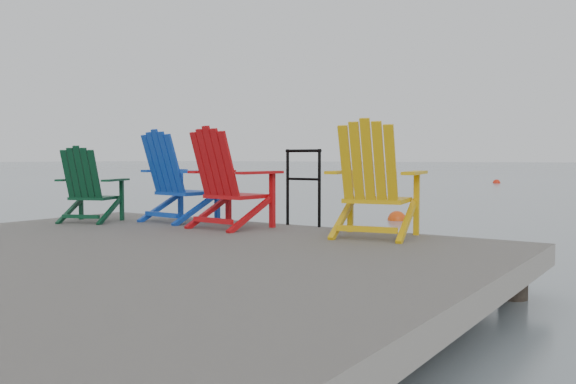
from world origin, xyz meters
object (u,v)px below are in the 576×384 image
Objects in this scene: handrail at (303,180)px; chair_green at (89,185)px; buoy_a at (397,220)px; chair_blue at (177,177)px; chair_red at (228,179)px; buoy_b at (497,183)px; chair_yellow at (374,181)px.

handrail is 0.99× the size of chair_green.
handrail is 6.00m from buoy_a.
chair_green is at bearing -138.75° from chair_blue.
chair_red is (-0.58, -0.67, 0.02)m from handrail.
buoy_a is (1.08, 6.89, -0.96)m from chair_green.
buoy_b is at bearing 99.55° from buoy_a.
chair_red is at bearing -83.22° from buoy_a.
chair_red is 6.56m from buoy_a.
chair_red is (0.98, -0.18, 0.00)m from chair_blue.
buoy_a is 20.76m from buoy_b.
chair_green is at bearing -154.97° from handrail.
chair_blue is 0.99m from chair_red.
buoy_b is at bearing 72.51° from chair_green.
chair_blue is at bearing -83.10° from buoy_b.
buoy_b is (-4.21, 26.90, -1.06)m from chair_red.
handrail reaches higher than buoy_a.
buoy_b is at bearing 100.34° from handrail.
chair_blue is 0.97× the size of chair_yellow.
chair_blue is at bearing 169.07° from chair_yellow.
chair_green is 0.83× the size of chair_blue.
chair_blue is at bearing -162.33° from handrail.
handrail is 0.82× the size of chair_blue.
chair_green is 2.34× the size of buoy_b.
buoy_b is at bearing 101.97° from chair_blue.
handrail reaches higher than buoy_b.
chair_blue is at bearing 13.75° from chair_green.
chair_yellow reaches higher than buoy_a.
chair_green is 1.91m from chair_red.
chair_blue is 6.34m from buoy_a.
chair_green reaches higher than buoy_a.
chair_red is 0.98× the size of chair_yellow.
buoy_b is (-2.36, 27.36, -0.96)m from chair_green.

